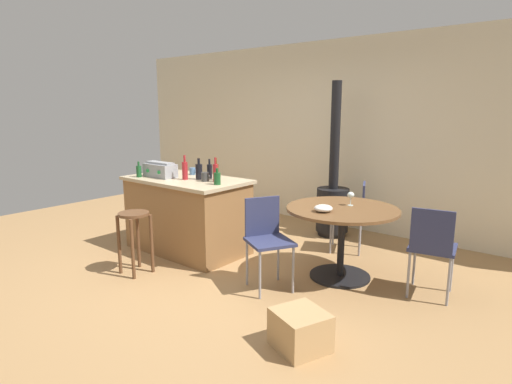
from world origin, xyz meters
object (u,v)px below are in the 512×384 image
object	(u,v)px
bottle_1	(139,171)
kitchen_island	(187,214)
cup_1	(163,170)
bottle_3	(216,171)
bottle_0	(215,172)
bottle_4	(217,178)
bottle_5	(210,171)
cup_0	(193,171)
bottle_6	(199,171)
bottle_2	(185,170)
serving_bowl	(323,208)
dining_table	(342,224)
folding_chair_far	(267,235)
cup_2	(205,177)
wine_glass	(351,195)
folding_chair_near	(353,211)
wooden_stool	(135,230)
toolbox	(160,170)
folding_chair_left	(432,245)
cardboard_box	(300,330)
wood_stove	(333,200)

from	to	relation	value
bottle_1	kitchen_island	bearing A→B (deg)	30.39
kitchen_island	cup_1	xyz separation A→B (m)	(-0.54, 0.08, 0.50)
bottle_3	cup_1	distance (m)	0.91
bottle_3	bottle_0	bearing A→B (deg)	-49.76
bottle_4	bottle_5	bearing A→B (deg)	146.38
bottle_1	cup_0	xyz separation A→B (m)	(0.37, 0.54, -0.03)
bottle_3	bottle_6	world-z (taller)	bottle_3
bottle_2	bottle_4	size ratio (longest dim) A/B	1.57
bottle_6	serving_bowl	bearing A→B (deg)	3.62
dining_table	bottle_3	bearing A→B (deg)	-169.94
kitchen_island	folding_chair_far	distance (m)	1.44
cup_2	folding_chair_far	bearing A→B (deg)	-12.64
kitchen_island	bottle_1	world-z (taller)	bottle_1
folding_chair_far	cup_0	bearing A→B (deg)	162.77
bottle_4	wine_glass	world-z (taller)	bottle_4
folding_chair_near	cup_2	distance (m)	1.84
folding_chair_near	cup_0	bearing A→B (deg)	-149.75
dining_table	cup_1	xyz separation A→B (m)	(-2.42, -0.34, 0.38)
wooden_stool	dining_table	bearing A→B (deg)	35.73
cup_0	wine_glass	bearing A→B (deg)	8.97
cup_1	bottle_2	bearing A→B (deg)	-14.12
bottle_3	cup_0	world-z (taller)	bottle_3
folding_chair_near	wine_glass	size ratio (longest dim) A/B	5.96
dining_table	cup_1	world-z (taller)	cup_1
dining_table	bottle_2	size ratio (longest dim) A/B	3.93
toolbox	cup_2	xyz separation A→B (m)	(0.65, 0.13, -0.04)
folding_chair_left	bottle_3	distance (m)	2.46
bottle_1	bottle_3	xyz separation A→B (m)	(0.88, 0.45, 0.03)
bottle_1	bottle_4	xyz separation A→B (m)	(1.11, 0.23, -0.00)
folding_chair_far	kitchen_island	bearing A→B (deg)	170.11
bottle_1	serving_bowl	size ratio (longest dim) A/B	1.07
bottle_0	wine_glass	bearing A→B (deg)	19.74
bottle_0	bottle_4	size ratio (longest dim) A/B	1.53
bottle_2	folding_chair_far	bearing A→B (deg)	-7.40
bottle_2	bottle_6	distance (m)	0.17
folding_chair_near	bottle_5	bearing A→B (deg)	-141.43
cup_0	wine_glass	distance (m)	2.06
folding_chair_left	bottle_0	size ratio (longest dim) A/B	3.08
bottle_2	wine_glass	size ratio (longest dim) A/B	2.01
bottle_5	cup_2	world-z (taller)	bottle_5
bottle_4	bottle_5	size ratio (longest dim) A/B	0.78
wooden_stool	folding_chair_far	xyz separation A→B (m)	(1.30, 0.60, 0.05)
wooden_stool	bottle_4	bearing A→B (deg)	58.90
folding_chair_left	cardboard_box	size ratio (longest dim) A/B	2.37
bottle_6	serving_bowl	xyz separation A→B (m)	(1.63, 0.10, -0.22)
wood_stove	bottle_0	size ratio (longest dim) A/B	7.41
wooden_stool	cup_0	world-z (taller)	cup_0
folding_chair_left	wood_stove	size ratio (longest dim) A/B	0.42
wood_stove	bottle_6	distance (m)	1.93
bottle_0	cup_0	size ratio (longest dim) A/B	2.50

